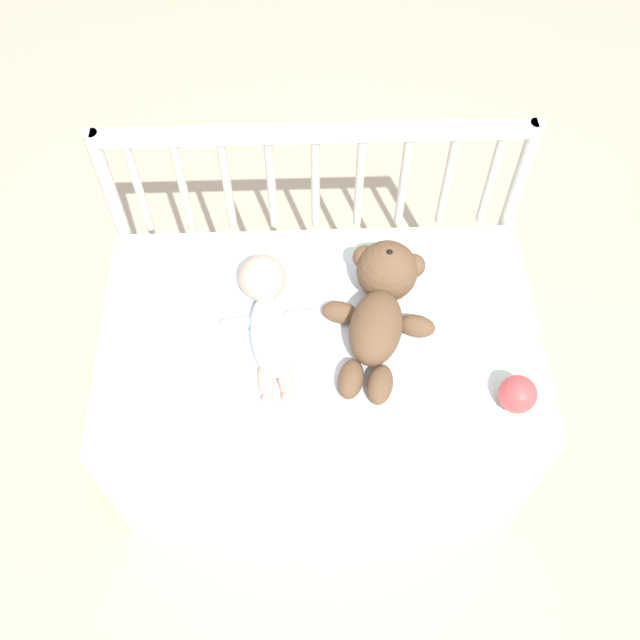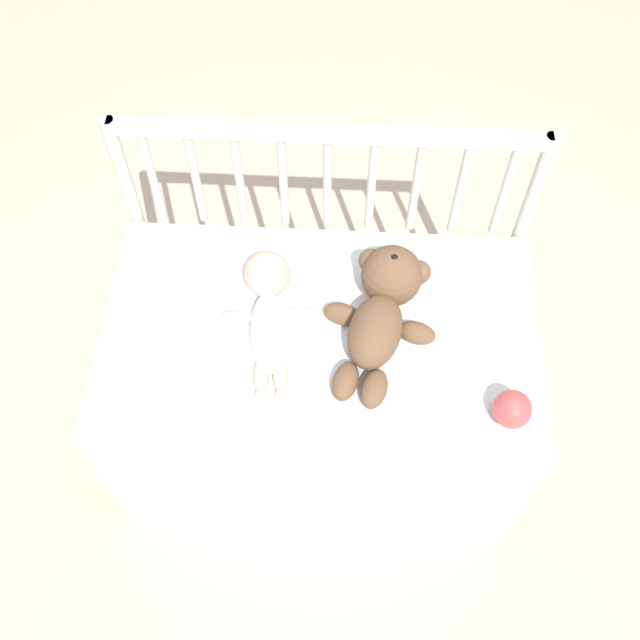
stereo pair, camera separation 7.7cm
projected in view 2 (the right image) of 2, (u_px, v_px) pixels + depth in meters
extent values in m
plane|color=#C6B293|center=(320.00, 423.00, 2.18)|extent=(12.00, 12.00, 0.00)
cube|color=silver|center=(320.00, 382.00, 1.95)|extent=(1.06, 0.63, 0.54)
cylinder|color=beige|center=(145.00, 240.00, 2.01)|extent=(0.04, 0.04, 0.87)
cylinder|color=beige|center=(511.00, 255.00, 1.98)|extent=(0.04, 0.04, 0.87)
cube|color=beige|center=(328.00, 134.00, 1.64)|extent=(1.03, 0.03, 0.04)
cylinder|color=beige|center=(153.00, 178.00, 1.79)|extent=(0.02, 0.02, 0.30)
cylinder|color=beige|center=(196.00, 179.00, 1.79)|extent=(0.02, 0.02, 0.30)
cylinder|color=beige|center=(240.00, 181.00, 1.79)|extent=(0.02, 0.02, 0.30)
cylinder|color=beige|center=(283.00, 183.00, 1.78)|extent=(0.02, 0.02, 0.30)
cylinder|color=beige|center=(327.00, 184.00, 1.78)|extent=(0.02, 0.02, 0.30)
cylinder|color=beige|center=(371.00, 186.00, 1.78)|extent=(0.02, 0.02, 0.30)
cylinder|color=beige|center=(416.00, 188.00, 1.78)|extent=(0.02, 0.02, 0.30)
cylinder|color=beige|center=(460.00, 189.00, 1.77)|extent=(0.02, 0.02, 0.30)
cylinder|color=beige|center=(504.00, 191.00, 1.77)|extent=(0.02, 0.02, 0.30)
cube|color=white|center=(327.00, 341.00, 1.70)|extent=(0.75, 0.52, 0.01)
ellipsoid|color=brown|center=(375.00, 332.00, 1.65)|extent=(0.17, 0.22, 0.12)
sphere|color=brown|center=(392.00, 276.00, 1.72)|extent=(0.15, 0.15, 0.15)
sphere|color=beige|center=(393.00, 265.00, 1.68)|extent=(0.06, 0.06, 0.06)
sphere|color=black|center=(394.00, 259.00, 1.66)|extent=(0.02, 0.02, 0.02)
sphere|color=brown|center=(371.00, 261.00, 1.74)|extent=(0.06, 0.06, 0.06)
sphere|color=brown|center=(419.00, 272.00, 1.72)|extent=(0.06, 0.06, 0.06)
ellipsoid|color=brown|center=(342.00, 314.00, 1.72)|extent=(0.10, 0.07, 0.05)
ellipsoid|color=brown|center=(417.00, 333.00, 1.69)|extent=(0.10, 0.07, 0.05)
ellipsoid|color=brown|center=(345.00, 381.00, 1.61)|extent=(0.08, 0.11, 0.06)
ellipsoid|color=brown|center=(374.00, 389.00, 1.60)|extent=(0.08, 0.11, 0.06)
ellipsoid|color=white|center=(269.00, 332.00, 1.68)|extent=(0.12, 0.23, 0.07)
sphere|color=beige|center=(267.00, 274.00, 1.74)|extent=(0.12, 0.12, 0.12)
ellipsoid|color=white|center=(239.00, 318.00, 1.72)|extent=(0.10, 0.04, 0.03)
ellipsoid|color=white|center=(299.00, 315.00, 1.73)|extent=(0.10, 0.04, 0.03)
sphere|color=beige|center=(228.00, 317.00, 1.72)|extent=(0.03, 0.03, 0.03)
sphere|color=beige|center=(310.00, 313.00, 1.73)|extent=(0.03, 0.03, 0.03)
ellipsoid|color=beige|center=(261.00, 377.00, 1.63)|extent=(0.05, 0.10, 0.04)
ellipsoid|color=beige|center=(281.00, 376.00, 1.63)|extent=(0.05, 0.10, 0.04)
sphere|color=beige|center=(261.00, 395.00, 1.61)|extent=(0.03, 0.03, 0.03)
sphere|color=beige|center=(281.00, 394.00, 1.61)|extent=(0.03, 0.03, 0.03)
sphere|color=#DB4C4C|center=(512.00, 409.00, 1.56)|extent=(0.09, 0.09, 0.09)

